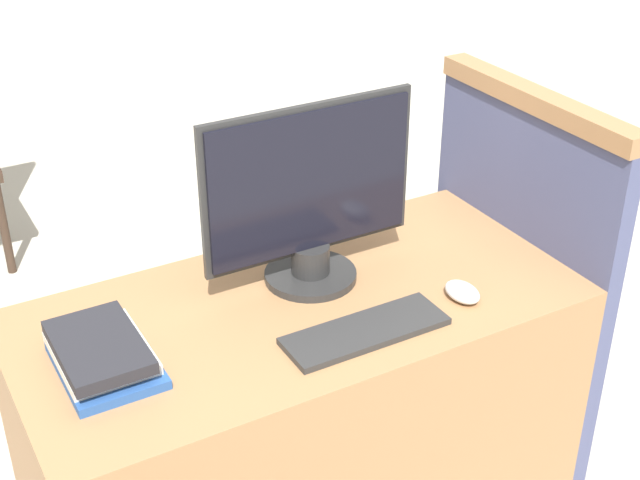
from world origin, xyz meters
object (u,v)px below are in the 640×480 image
(monitor, at_px, (310,198))
(mouse, at_px, (462,292))
(keyboard, at_px, (365,331))
(book_stack, at_px, (102,354))

(monitor, height_order, mouse, monitor)
(keyboard, bearing_deg, mouse, 2.22)
(book_stack, bearing_deg, monitor, 10.45)
(monitor, bearing_deg, mouse, -43.72)
(book_stack, bearing_deg, keyboard, -16.91)
(monitor, bearing_deg, book_stack, -169.55)
(monitor, xyz_separation_m, book_stack, (-0.56, -0.10, -0.19))
(monitor, relative_size, book_stack, 2.03)
(keyboard, xyz_separation_m, mouse, (0.28, 0.01, 0.01))
(monitor, distance_m, keyboard, 0.35)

